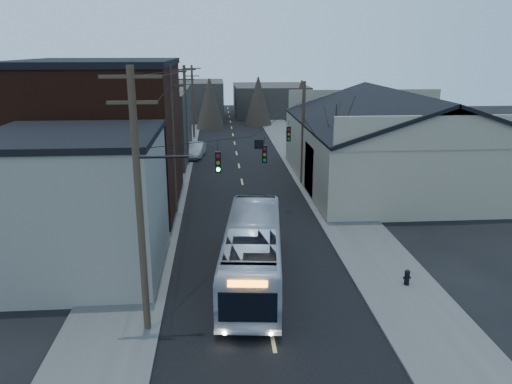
# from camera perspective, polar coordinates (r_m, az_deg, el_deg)

# --- Properties ---
(ground) EXTENTS (160.00, 160.00, 0.00)m
(ground) POSITION_cam_1_polar(r_m,az_deg,el_deg) (18.94, 2.58, -19.65)
(ground) COLOR black
(ground) RESTS_ON ground
(road_surface) EXTENTS (9.00, 110.00, 0.02)m
(road_surface) POSITION_cam_1_polar(r_m,az_deg,el_deg) (46.60, -1.85, 2.45)
(road_surface) COLOR black
(road_surface) RESTS_ON ground
(sidewalk_left) EXTENTS (4.00, 110.00, 0.12)m
(sidewalk_left) POSITION_cam_1_polar(r_m,az_deg,el_deg) (46.77, -9.84, 2.33)
(sidewalk_left) COLOR #474744
(sidewalk_left) RESTS_ON ground
(sidewalk_right) EXTENTS (4.00, 110.00, 0.12)m
(sidewalk_right) POSITION_cam_1_polar(r_m,az_deg,el_deg) (47.32, 6.04, 2.64)
(sidewalk_right) COLOR #474744
(sidewalk_right) RESTS_ON ground
(building_clapboard) EXTENTS (8.00, 8.00, 7.00)m
(building_clapboard) POSITION_cam_1_polar(r_m,az_deg,el_deg) (26.34, -19.67, -1.52)
(building_clapboard) COLOR gray
(building_clapboard) RESTS_ON ground
(building_brick) EXTENTS (10.00, 12.00, 10.00)m
(building_brick) POSITION_cam_1_polar(r_m,az_deg,el_deg) (36.64, -17.09, 5.93)
(building_brick) COLOR #33150B
(building_brick) RESTS_ON ground
(building_left_far) EXTENTS (9.00, 14.00, 7.00)m
(building_left_far) POSITION_cam_1_polar(r_m,az_deg,el_deg) (52.33, -12.74, 7.47)
(building_left_far) COLOR #312B27
(building_left_far) RESTS_ON ground
(warehouse) EXTENTS (16.16, 20.60, 7.73)m
(warehouse) POSITION_cam_1_polar(r_m,az_deg,el_deg) (43.74, 15.76, 4.53)
(warehouse) COLOR gray
(warehouse) RESTS_ON ground
(building_far_left) EXTENTS (10.00, 12.00, 6.00)m
(building_far_left) POSITION_cam_1_polar(r_m,az_deg,el_deg) (80.73, -7.37, 10.33)
(building_far_left) COLOR #312B27
(building_far_left) RESTS_ON ground
(building_far_right) EXTENTS (12.00, 14.00, 5.00)m
(building_far_right) POSITION_cam_1_polar(r_m,az_deg,el_deg) (86.13, 1.62, 10.48)
(building_far_right) COLOR #312B27
(building_far_right) RESTS_ON ground
(bare_tree) EXTENTS (0.40, 0.40, 7.20)m
(bare_tree) POSITION_cam_1_polar(r_m,az_deg,el_deg) (37.00, 8.96, 4.33)
(bare_tree) COLOR black
(bare_tree) RESTS_ON ground
(utility_lines) EXTENTS (11.24, 45.28, 10.50)m
(utility_lines) POSITION_cam_1_polar(r_m,az_deg,el_deg) (39.86, -6.04, 7.26)
(utility_lines) COLOR #382B1E
(utility_lines) RESTS_ON ground
(bus) EXTENTS (3.77, 11.38, 3.11)m
(bus) POSITION_cam_1_polar(r_m,az_deg,el_deg) (24.38, -0.38, -6.82)
(bus) COLOR silver
(bus) RESTS_ON ground
(parked_car) EXTENTS (2.02, 4.59, 1.46)m
(parked_car) POSITION_cam_1_polar(r_m,az_deg,el_deg) (53.12, -6.86, 4.85)
(parked_car) COLOR #9C9FA4
(parked_car) RESTS_ON ground
(fire_hydrant) EXTENTS (0.36, 0.26, 0.77)m
(fire_hydrant) POSITION_cam_1_polar(r_m,az_deg,el_deg) (25.28, 16.88, -9.23)
(fire_hydrant) COLOR black
(fire_hydrant) RESTS_ON sidewalk_right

